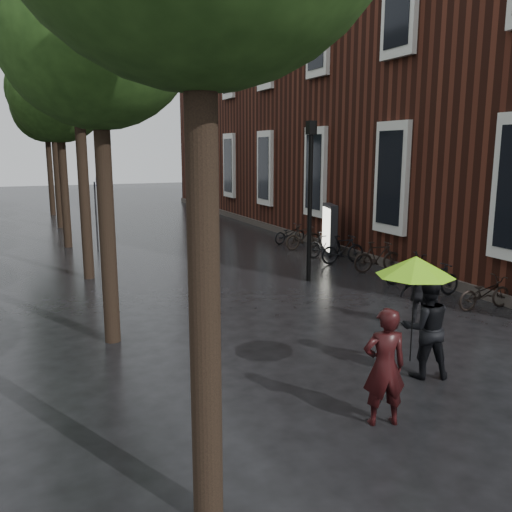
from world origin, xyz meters
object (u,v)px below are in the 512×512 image
person_black (426,328)px  parked_bicycles (361,255)px  person_burgundy (384,367)px  ad_lightbox (329,230)px  pedestrian_walking (421,294)px  lamp_post (310,186)px

person_black → parked_bicycles: bearing=-95.8°
person_burgundy → ad_lightbox: size_ratio=0.90×
person_black → ad_lightbox: size_ratio=0.92×
person_burgundy → person_black: (1.68, 1.10, 0.01)m
person_burgundy → parked_bicycles: person_burgundy is taller
pedestrian_walking → lamp_post: size_ratio=0.32×
person_burgundy → ad_lightbox: (5.82, 11.28, 0.10)m
parked_bicycles → lamp_post: bearing=-160.0°
parked_bicycles → lamp_post: 3.56m
person_burgundy → lamp_post: (3.19, 8.06, 1.99)m
pedestrian_walking → person_black: bearing=71.8°
lamp_post → ad_lightbox: bearing=50.8°
person_burgundy → person_black: bearing=-131.4°
person_burgundy → pedestrian_walking: person_burgundy is taller
person_black → person_burgundy: bearing=54.4°
person_black → lamp_post: size_ratio=0.38×
person_black → lamp_post: lamp_post is taller
person_burgundy → pedestrian_walking: bearing=-120.7°
person_black → ad_lightbox: bearing=-91.1°
ad_lightbox → lamp_post: lamp_post is taller
person_black → lamp_post: (1.52, 6.96, 1.98)m
parked_bicycles → person_black: bearing=-116.9°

